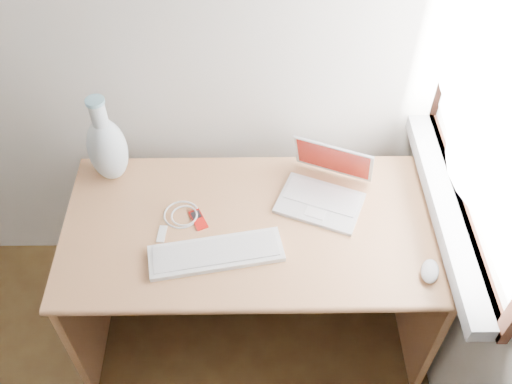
{
  "coord_description": "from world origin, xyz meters",
  "views": [
    {
      "loc": [
        1.03,
        0.05,
        2.27
      ],
      "look_at": [
        1.04,
        1.35,
        0.83
      ],
      "focal_mm": 40.0,
      "sensor_mm": 36.0,
      "label": 1
    }
  ],
  "objects_px": {
    "desk": "(253,241)",
    "external_keyboard": "(216,253)",
    "laptop": "(320,188)",
    "vase": "(107,147)"
  },
  "relations": [
    {
      "from": "desk",
      "to": "external_keyboard",
      "type": "height_order",
      "value": "external_keyboard"
    },
    {
      "from": "laptop",
      "to": "vase",
      "type": "bearing_deg",
      "value": -165.81
    },
    {
      "from": "external_keyboard",
      "to": "vase",
      "type": "bearing_deg",
      "value": 126.8
    },
    {
      "from": "vase",
      "to": "external_keyboard",
      "type": "bearing_deg",
      "value": -43.23
    },
    {
      "from": "desk",
      "to": "external_keyboard",
      "type": "relative_size",
      "value": 2.87
    },
    {
      "from": "desk",
      "to": "vase",
      "type": "height_order",
      "value": "vase"
    },
    {
      "from": "laptop",
      "to": "external_keyboard",
      "type": "xyz_separation_m",
      "value": [
        -0.37,
        -0.26,
        -0.03
      ]
    },
    {
      "from": "external_keyboard",
      "to": "vase",
      "type": "distance_m",
      "value": 0.56
    },
    {
      "from": "desk",
      "to": "laptop",
      "type": "bearing_deg",
      "value": 11.62
    },
    {
      "from": "external_keyboard",
      "to": "vase",
      "type": "relative_size",
      "value": 1.28
    }
  ]
}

